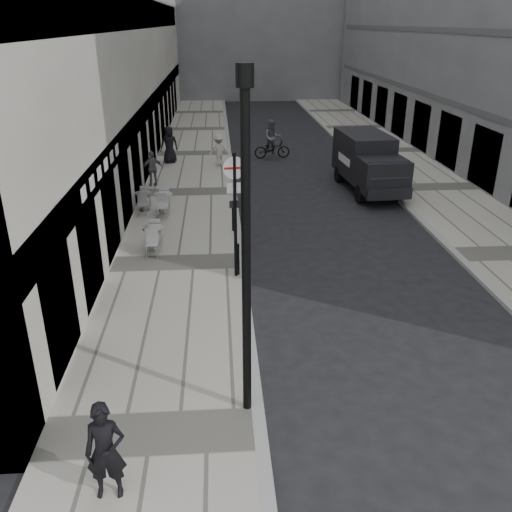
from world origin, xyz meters
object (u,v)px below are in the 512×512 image
Objects in this scene: cyclist at (272,143)px; sign_post at (235,199)px; walking_man at (106,451)px; lamppost at (246,239)px; panel_van at (368,160)px.

sign_post is at bearing -103.36° from cyclist.
walking_man is 0.27× the size of lamppost.
panel_van is at bearing 67.29° from lamppost.
lamppost reaches higher than cyclist.
walking_man is 8.37m from sign_post.
lamppost is 3.00× the size of cyclist.
sign_post is 0.69× the size of panel_van.
walking_man is 0.81× the size of cyclist.
panel_van is at bearing -64.69° from cyclist.
sign_post is 15.62m from cyclist.
lamppost reaches higher than sign_post.
lamppost reaches higher than panel_van.
cyclist is at bearing 115.34° from panel_van.
walking_man is 23.73m from cyclist.
walking_man is 0.32× the size of panel_van.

